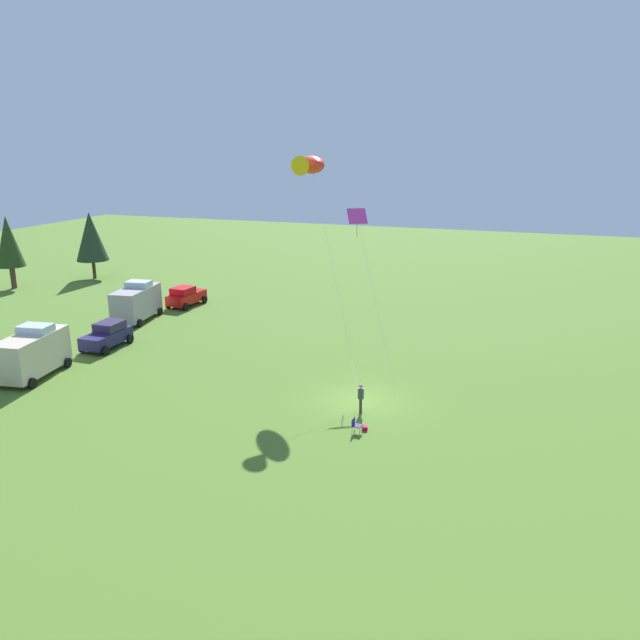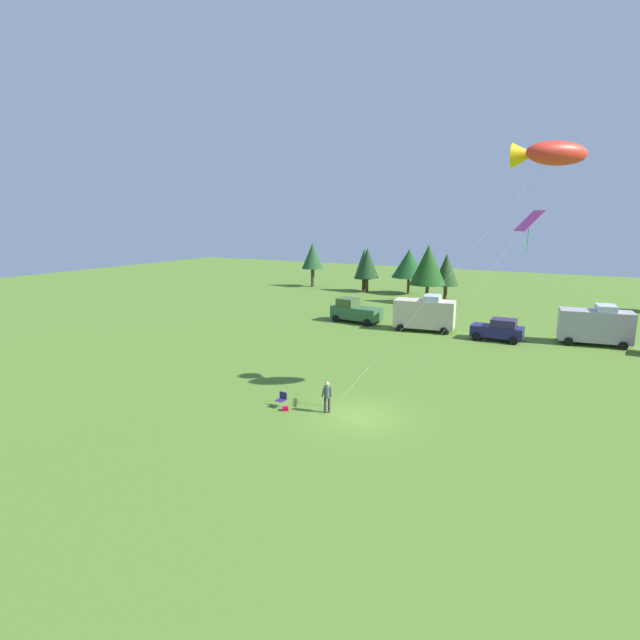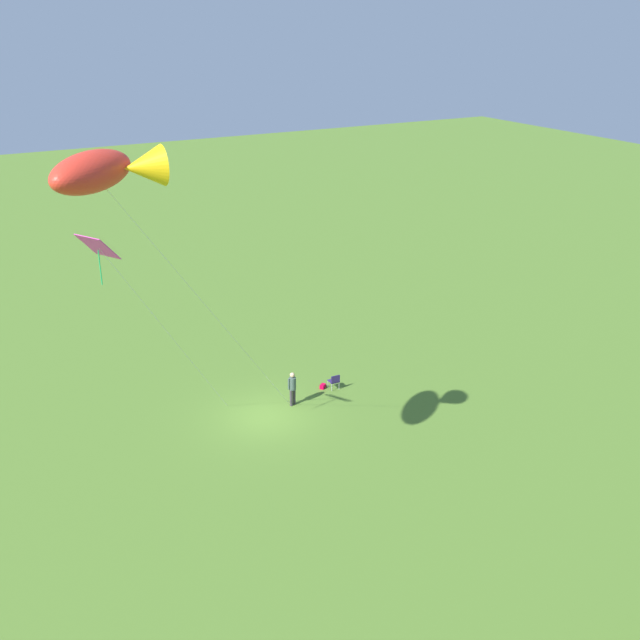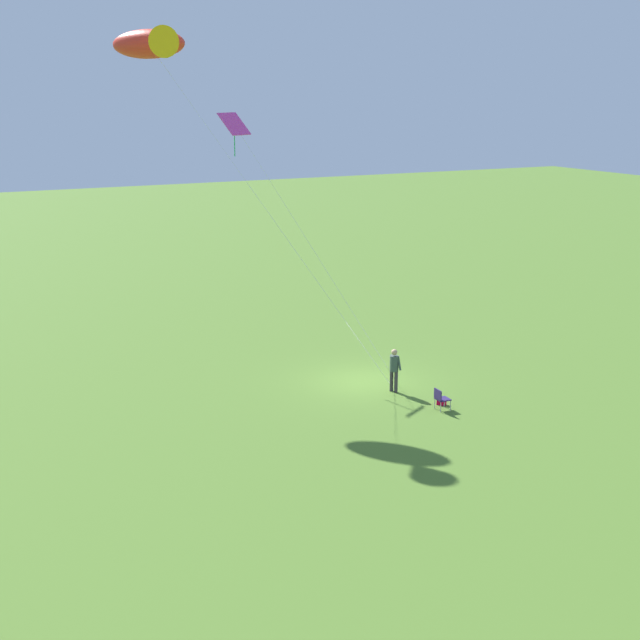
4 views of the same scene
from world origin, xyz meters
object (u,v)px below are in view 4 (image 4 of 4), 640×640
at_px(folding_chair, 441,398).
at_px(person_kite_flyer, 394,367).
at_px(kite_large_fish, 151,44).
at_px(kite_diamond_rainbow, 237,129).
at_px(backpack_on_grass, 442,402).

bearing_deg(folding_chair, person_kite_flyer, 102.41).
height_order(kite_large_fish, kite_diamond_rainbow, kite_large_fish).
bearing_deg(kite_large_fish, folding_chair, -149.69).
xyz_separation_m(person_kite_flyer, folding_chair, (-2.58, -0.45, -0.53)).
xyz_separation_m(folding_chair, kite_diamond_rainbow, (11.44, 3.31, 9.41)).
xyz_separation_m(person_kite_flyer, backpack_on_grass, (-2.12, -0.82, -0.91)).
distance_m(folding_chair, backpack_on_grass, 0.70).
distance_m(person_kite_flyer, backpack_on_grass, 2.45).
height_order(backpack_on_grass, kite_large_fish, kite_large_fish).
bearing_deg(backpack_on_grass, folding_chair, 141.16).
relative_size(person_kite_flyer, backpack_on_grass, 5.44).
bearing_deg(backpack_on_grass, person_kite_flyer, 21.10).
relative_size(folding_chair, kite_diamond_rainbow, 0.08).
bearing_deg(person_kite_flyer, backpack_on_grass, -91.01).
relative_size(folding_chair, kite_large_fish, 0.06).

